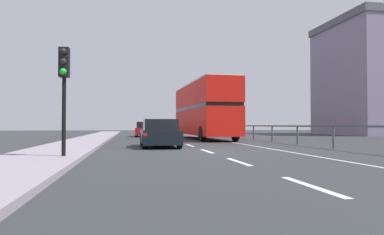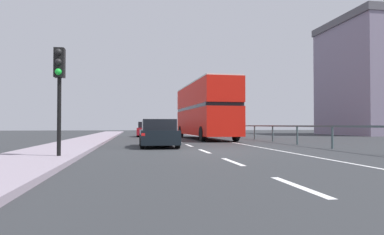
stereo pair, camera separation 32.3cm
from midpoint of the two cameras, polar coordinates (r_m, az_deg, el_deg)
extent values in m
cube|color=#2C2F31|center=(14.81, 1.59, -5.59)|extent=(75.34, 120.00, 0.10)
cube|color=gray|center=(14.78, -21.38, -5.04)|extent=(2.66, 80.00, 0.14)
cube|color=silver|center=(6.56, 17.39, -10.55)|extent=(0.16, 2.17, 0.01)
cube|color=silver|center=(10.44, 6.62, -7.11)|extent=(0.16, 2.17, 0.01)
cube|color=silver|center=(14.50, 1.84, -5.47)|extent=(0.16, 2.17, 0.01)
cube|color=silver|center=(18.62, -0.83, -4.53)|extent=(0.16, 2.17, 0.01)
cube|color=silver|center=(22.77, -2.53, -3.93)|extent=(0.16, 2.17, 0.01)
cube|color=silver|center=(26.94, -3.70, -3.52)|extent=(0.16, 2.17, 0.01)
cube|color=silver|center=(31.11, -4.55, -3.21)|extent=(0.16, 2.17, 0.01)
cube|color=silver|center=(35.29, -5.21, -2.98)|extent=(0.16, 2.17, 0.01)
cube|color=silver|center=(39.48, -5.72, -2.79)|extent=(0.16, 2.17, 0.01)
cube|color=silver|center=(43.67, -6.14, -2.64)|extent=(0.16, 2.17, 0.01)
cube|color=silver|center=(24.27, 4.57, -3.76)|extent=(0.12, 46.00, 0.01)
cube|color=#425558|center=(25.13, 10.93, -1.34)|extent=(0.08, 42.00, 0.08)
cylinder|color=#425558|center=(17.25, 21.41, -3.03)|extent=(0.10, 0.10, 1.02)
cylinder|color=#425558|center=(20.32, 16.25, -2.78)|extent=(0.10, 0.10, 1.02)
cylinder|color=#425558|center=(23.51, 12.47, -2.59)|extent=(0.10, 0.10, 1.02)
cylinder|color=#425558|center=(26.78, 9.60, -2.43)|extent=(0.10, 0.10, 1.02)
cylinder|color=#425558|center=(30.09, 7.35, -2.31)|extent=(0.10, 0.10, 1.02)
cylinder|color=#425558|center=(33.45, 5.56, -2.20)|extent=(0.10, 0.10, 1.02)
cylinder|color=#425558|center=(36.83, 4.10, -2.12)|extent=(0.10, 0.10, 1.02)
cylinder|color=#425558|center=(40.24, 2.88, -2.05)|extent=(0.10, 0.10, 1.02)
cylinder|color=#425558|center=(43.65, 1.85, -1.98)|extent=(0.10, 0.10, 1.02)
cube|color=red|center=(27.20, 1.59, -0.74)|extent=(2.89, 11.49, 1.92)
cube|color=black|center=(27.24, 1.59, 1.53)|extent=(2.90, 11.03, 0.24)
cube|color=red|center=(27.30, 1.58, 3.52)|extent=(2.89, 11.49, 1.66)
cube|color=silver|center=(27.38, 1.58, 5.35)|extent=(2.84, 11.26, 0.10)
cube|color=black|center=(32.75, -0.77, -0.66)|extent=(2.23, 0.12, 1.34)
cube|color=yellow|center=(32.86, -0.77, 3.43)|extent=(1.49, 0.09, 0.28)
cylinder|color=black|center=(31.19, -2.33, -2.29)|extent=(0.32, 1.01, 1.00)
cylinder|color=black|center=(31.66, 1.74, -2.28)|extent=(0.32, 1.01, 1.00)
cylinder|color=black|center=(22.96, 1.26, -2.67)|extent=(0.32, 1.01, 1.00)
cylinder|color=black|center=(23.59, 6.65, -2.63)|extent=(0.32, 1.01, 1.00)
cube|color=black|center=(17.37, -5.80, -3.11)|extent=(1.76, 4.04, 0.65)
cube|color=black|center=(17.16, -5.75, -1.17)|extent=(1.55, 2.22, 0.52)
cube|color=red|center=(15.34, -8.15, -2.74)|extent=(0.16, 0.06, 0.12)
cube|color=red|center=(15.47, -2.37, -2.74)|extent=(0.16, 0.06, 0.12)
cylinder|color=black|center=(18.65, -8.55, -3.54)|extent=(0.20, 0.64, 0.64)
cylinder|color=black|center=(18.76, -3.66, -3.54)|extent=(0.20, 0.64, 0.64)
cylinder|color=black|center=(16.02, -8.31, -3.92)|extent=(0.20, 0.64, 0.64)
cylinder|color=black|center=(16.14, -2.62, -3.91)|extent=(0.20, 0.64, 0.64)
cylinder|color=black|center=(11.40, -20.78, 2.41)|extent=(0.12, 0.12, 3.28)
cube|color=black|center=(11.54, -20.73, 8.33)|extent=(0.30, 0.30, 0.90)
sphere|color=black|center=(11.43, -20.88, 9.95)|extent=(0.20, 0.20, 0.20)
sphere|color=black|center=(11.38, -20.89, 8.47)|extent=(0.20, 0.20, 0.20)
sphere|color=green|center=(11.33, -20.90, 6.97)|extent=(0.20, 0.20, 0.20)
cube|color=maroon|center=(33.04, -7.80, -2.22)|extent=(1.99, 4.21, 0.65)
cube|color=black|center=(32.83, -7.80, -1.18)|extent=(1.69, 2.35, 0.54)
cube|color=red|center=(31.02, -9.31, -1.97)|extent=(0.16, 0.07, 0.12)
cube|color=red|center=(31.00, -6.36, -1.98)|extent=(0.16, 0.07, 0.12)
cylinder|color=black|center=(34.42, -9.15, -2.48)|extent=(0.23, 0.65, 0.64)
cylinder|color=black|center=(34.41, -6.42, -2.49)|extent=(0.23, 0.65, 0.64)
cylinder|color=black|center=(31.70, -9.31, -2.59)|extent=(0.23, 0.65, 0.64)
cylinder|color=black|center=(31.68, -6.35, -2.60)|extent=(0.23, 0.65, 0.64)
camera|label=1|loc=(0.16, -90.42, 0.01)|focal=32.96mm
camera|label=2|loc=(0.16, 89.58, -0.01)|focal=32.96mm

